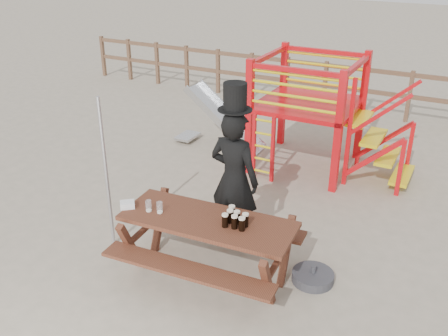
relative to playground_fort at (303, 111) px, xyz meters
The scene contains 10 objects.
ground 3.74m from the playground_fort, 91.99° to the right, with size 60.00×60.00×0.00m, color tan.
back_fence 3.44m from the playground_fort, 92.08° to the left, with size 15.09×0.09×1.20m.
playground_fort is the anchor object (origin of this frame).
picnic_table 3.84m from the playground_fort, 87.95° to the right, with size 2.25×1.63×0.83m.
man_with_hat 2.97m from the playground_fort, 88.49° to the right, with size 0.76×0.53×2.33m.
metal_pole 4.06m from the playground_fort, 110.19° to the right, with size 0.05×0.05×2.17m, color #B2B2B7.
parasol_base 3.71m from the playground_fort, 67.47° to the right, with size 0.53×0.53×0.23m.
paper_bag 4.13m from the playground_fort, 102.74° to the right, with size 0.18×0.14×0.08m, color white.
stout_pints 3.80m from the playground_fort, 82.56° to the right, with size 0.31×0.29×0.17m.
empty_glasses 4.00m from the playground_fort, 97.79° to the right, with size 0.22×0.11×0.15m.
Camera 1 is at (2.88, -4.77, 4.00)m, focal length 40.00 mm.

